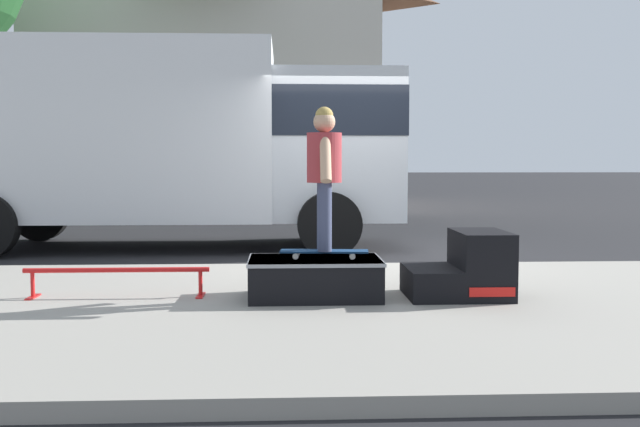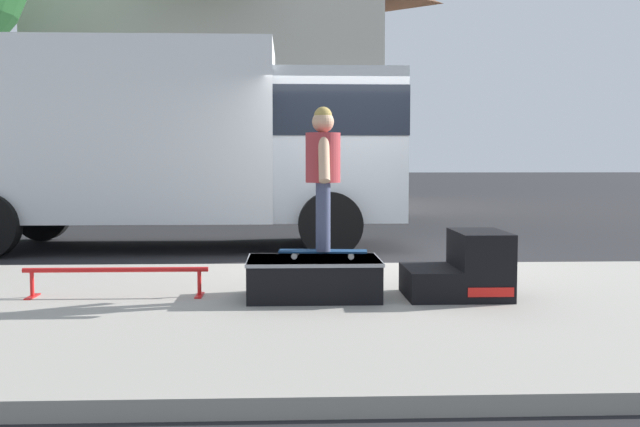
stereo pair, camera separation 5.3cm
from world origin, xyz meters
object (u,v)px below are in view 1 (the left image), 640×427
grind_rail (117,275)px  skateboard (324,252)px  skater_kid (324,166)px  box_truck (172,136)px  skate_box (315,277)px  kicker_ramp (465,269)px

grind_rail → skateboard: bearing=-3.3°
skateboard → skater_kid: size_ratio=0.63×
skateboard → box_truck: (-2.05, 4.89, 1.17)m
skateboard → box_truck: 5.43m
skate_box → grind_rail: 1.77m
skateboard → skater_kid: skater_kid is taller
skateboard → box_truck: box_truck is taller
kicker_ramp → skater_kid: bearing=178.8°
skateboard → skater_kid: bearing=116.6°
box_truck → skateboard: bearing=-67.3°
skate_box → skateboard: (0.09, 0.03, 0.22)m
skate_box → skater_kid: size_ratio=0.92×
skateboard → skate_box: bearing=-163.0°
skate_box → skateboard: bearing=17.0°
skater_kid → grind_rail: bearing=176.7°
skate_box → skater_kid: skater_kid is taller
kicker_ramp → skate_box: bearing=180.0°
skate_box → kicker_ramp: 1.35m
skate_box → box_truck: (-1.96, 4.92, 1.39)m
skater_kid → skate_box: bearing=-163.0°
skateboard → grind_rail: bearing=176.7°
skate_box → grind_rail: (-1.76, 0.13, 0.01)m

